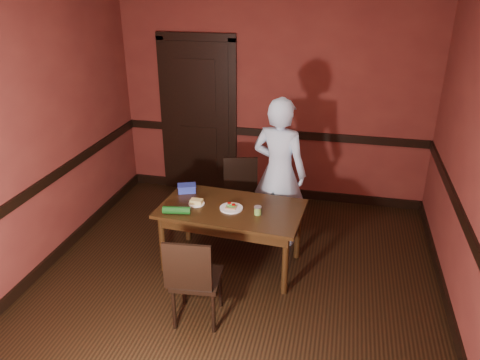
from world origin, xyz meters
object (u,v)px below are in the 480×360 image
at_px(sauce_jar, 258,210).
at_px(cheese_saucer, 197,202).
at_px(dining_table, 232,236).
at_px(sandwich_plate, 231,207).
at_px(person, 279,172).
at_px(chair_near, 197,277).
at_px(chair_far, 234,197).
at_px(food_tub, 187,188).

relative_size(sauce_jar, cheese_saucer, 0.52).
distance_m(dining_table, sandwich_plate, 0.35).
relative_size(person, sandwich_plate, 7.26).
distance_m(chair_near, person, 1.62).
height_order(dining_table, chair_near, chair_near).
xyz_separation_m(dining_table, person, (0.39, 0.60, 0.51)).
height_order(chair_far, sauce_jar, chair_far).
height_order(sandwich_plate, food_tub, food_tub).
distance_m(dining_table, chair_near, 0.89).
xyz_separation_m(dining_table, cheese_saucer, (-0.37, -0.01, 0.36)).
bearing_deg(food_tub, chair_far, 29.14).
bearing_deg(dining_table, sandwich_plate, -75.23).
height_order(chair_far, food_tub, chair_far).
distance_m(chair_far, sandwich_plate, 0.81).
bearing_deg(chair_near, chair_far, -93.10).
distance_m(chair_near, cheese_saucer, 0.95).
relative_size(chair_near, sandwich_plate, 3.74).
xyz_separation_m(chair_far, cheese_saucer, (-0.21, -0.73, 0.26)).
height_order(chair_far, chair_near, chair_near).
distance_m(dining_table, cheese_saucer, 0.51).
relative_size(chair_near, person, 0.52).
bearing_deg(chair_far, sauce_jar, -75.55).
relative_size(sandwich_plate, sauce_jar, 2.71).
bearing_deg(sandwich_plate, sauce_jar, -11.40).
bearing_deg(food_tub, sauce_jar, -42.23).
bearing_deg(dining_table, cheese_saucer, -174.53).
height_order(chair_near, person, person).
height_order(cheese_saucer, food_tub, food_tub).
bearing_deg(person, chair_far, 2.28).
bearing_deg(chair_far, cheese_saucer, -120.26).
distance_m(dining_table, food_tub, 0.72).
xyz_separation_m(cheese_saucer, food_tub, (-0.19, 0.26, 0.02)).
xyz_separation_m(dining_table, sandwich_plate, (0.01, -0.03, 0.35)).
relative_size(chair_far, sandwich_plate, 3.71).
bearing_deg(chair_near, sandwich_plate, -101.82).
relative_size(sandwich_plate, food_tub, 1.02).
height_order(dining_table, sauce_jar, sauce_jar).
xyz_separation_m(chair_far, person, (0.54, -0.12, 0.41)).
distance_m(person, cheese_saucer, 0.98).
xyz_separation_m(dining_table, chair_far, (-0.15, 0.72, 0.09)).
height_order(chair_far, sandwich_plate, chair_far).
height_order(chair_near, sandwich_plate, chair_near).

